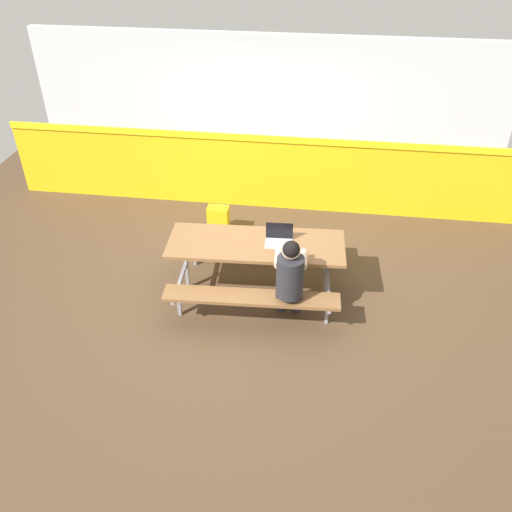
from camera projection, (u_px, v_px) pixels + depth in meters
name	position (u px, v px, depth m)	size (l,w,h in m)	color
ground_plane	(245.00, 291.00, 6.77)	(10.00, 10.00, 0.02)	#4C3826
accent_backdrop	(267.00, 131.00, 7.82)	(8.00, 0.14, 2.60)	yellow
picnic_table_main	(256.00, 254.00, 6.41)	(2.13, 1.65, 0.74)	brown
student_nearer	(290.00, 275.00, 5.86)	(0.38, 0.53, 1.21)	#2D2D38
laptop_silver	(279.00, 239.00, 6.31)	(0.33, 0.24, 0.22)	silver
backpack_dark	(219.00, 221.00, 7.74)	(0.30, 0.22, 0.44)	yellow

